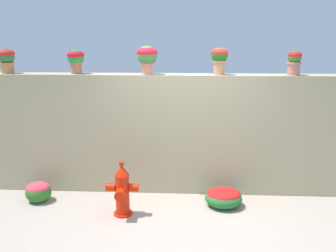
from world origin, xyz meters
TOP-DOWN VIEW (x-y plane):
  - ground_plane at (0.00, 0.00)m, footprint 24.00×24.00m
  - stone_wall at (0.00, 1.21)m, footprint 6.68×0.37m
  - potted_plant_0 at (-2.94, 1.21)m, footprint 0.27×0.27m
  - potted_plant_1 at (-1.79, 1.22)m, footprint 0.28×0.28m
  - potted_plant_2 at (-0.62, 1.17)m, footprint 0.33×0.33m
  - potted_plant_3 at (0.53, 1.18)m, footprint 0.27×0.27m
  - potted_plant_4 at (1.71, 1.18)m, footprint 0.22×0.22m
  - fire_hydrant at (-0.91, 0.23)m, footprint 0.48×0.39m
  - flower_bush_left at (-2.35, 0.62)m, footprint 0.41×0.37m
  - flower_bush_right at (0.62, 0.61)m, footprint 0.59×0.53m

SIDE VIEW (x-z plane):
  - ground_plane at x=0.00m, z-range 0.00..0.00m
  - flower_bush_right at x=0.62m, z-range 0.01..0.30m
  - flower_bush_left at x=-2.35m, z-range 0.01..0.34m
  - fire_hydrant at x=-0.91m, z-range -0.03..0.80m
  - stone_wall at x=0.00m, z-range 0.00..2.01m
  - potted_plant_4 at x=1.71m, z-range 2.04..2.42m
  - potted_plant_1 at x=-1.79m, z-range 2.05..2.44m
  - potted_plant_0 at x=-2.94m, z-range 2.05..2.46m
  - potted_plant_3 at x=0.53m, z-range 2.07..2.50m
  - potted_plant_2 at x=-0.62m, z-range 2.07..2.53m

